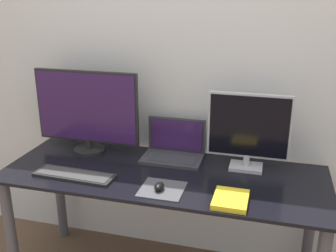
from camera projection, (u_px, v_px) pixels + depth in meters
wall_back at (181, 66)px, 2.35m from camera, size 7.00×0.05×2.50m
desk at (163, 194)px, 2.20m from camera, size 1.77×0.66×0.73m
monitor_left at (87, 111)px, 2.36m from camera, size 0.65×0.19×0.51m
monitor_right at (249, 130)px, 2.13m from camera, size 0.45×0.13×0.43m
laptop at (174, 149)px, 2.34m from camera, size 0.35×0.22×0.23m
keyboard at (74, 175)px, 2.11m from camera, size 0.45×0.15×0.02m
mousepad at (162, 189)px, 1.97m from camera, size 0.22×0.21×0.00m
mouse at (159, 187)px, 1.96m from camera, size 0.05×0.08×0.04m
book at (231, 200)px, 1.85m from camera, size 0.16×0.20×0.03m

